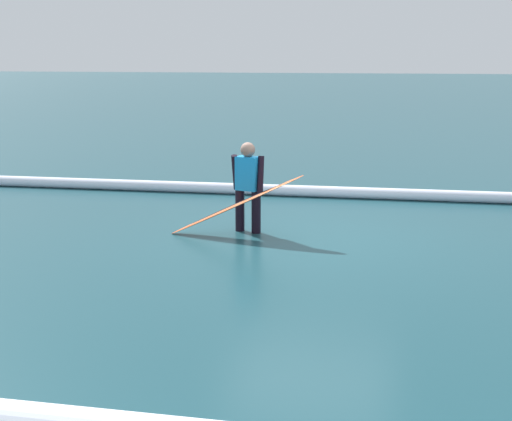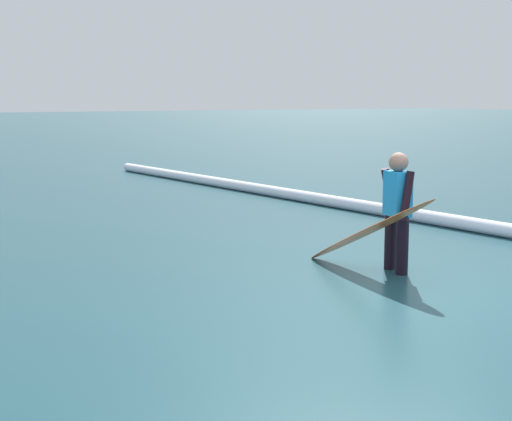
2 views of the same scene
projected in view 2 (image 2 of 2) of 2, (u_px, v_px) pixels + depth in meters
The scene contains 3 objects.
ground_plane at pixel (455, 291), 7.78m from camera, with size 193.93×193.93×0.00m, color #19414B.
surfer at pixel (397, 206), 8.52m from camera, with size 0.50×0.32×1.36m.
surfboard at pixel (367, 232), 8.46m from camera, with size 2.01×0.29×1.00m.
Camera 2 is at (-5.20, 5.88, 1.97)m, focal length 53.02 mm.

